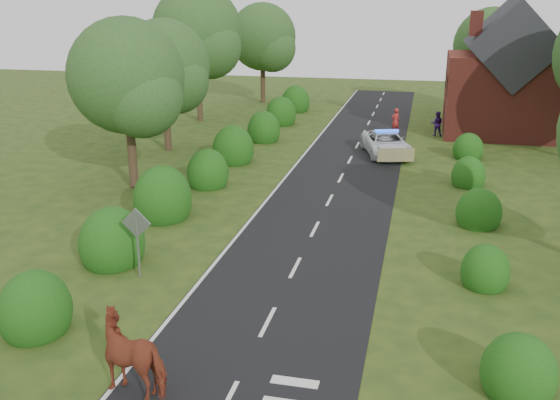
% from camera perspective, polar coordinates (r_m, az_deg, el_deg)
% --- Properties ---
extents(ground, '(120.00, 120.00, 0.00)m').
position_cam_1_polar(ground, '(18.73, -1.13, -11.12)').
color(ground, '#263E15').
extents(road, '(6.00, 70.00, 0.02)m').
position_cam_1_polar(road, '(32.43, 5.35, 1.55)').
color(road, black).
rests_on(road, ground).
extents(road_markings, '(4.96, 70.00, 0.01)m').
position_cam_1_polar(road_markings, '(30.72, 1.85, 0.72)').
color(road_markings, white).
rests_on(road_markings, road).
extents(hedgerow_left, '(2.75, 50.41, 3.00)m').
position_cam_1_polar(hedgerow_left, '(30.67, -7.63, 1.95)').
color(hedgerow_left, '#144811').
rests_on(hedgerow_left, ground).
extents(hedgerow_right, '(2.10, 45.78, 2.10)m').
position_cam_1_polar(hedgerow_right, '(28.51, 17.54, -0.39)').
color(hedgerow_right, '#144811').
rests_on(hedgerow_right, ground).
extents(tree_left_a, '(5.74, 5.60, 8.38)m').
position_cam_1_polar(tree_left_a, '(31.20, -13.55, 10.50)').
color(tree_left_a, '#332316').
rests_on(tree_left_a, ground).
extents(tree_left_b, '(5.74, 5.60, 8.07)m').
position_cam_1_polar(tree_left_b, '(39.08, -10.30, 11.66)').
color(tree_left_b, '#332316').
rests_on(tree_left_b, ground).
extents(tree_left_c, '(6.97, 6.80, 10.22)m').
position_cam_1_polar(tree_left_c, '(48.74, -7.32, 14.73)').
color(tree_left_c, '#332316').
rests_on(tree_left_c, ground).
extents(tree_left_d, '(6.15, 6.00, 8.89)m').
position_cam_1_polar(tree_left_d, '(57.63, -1.38, 14.43)').
color(tree_left_d, '#332316').
rests_on(tree_left_d, ground).
extents(tree_right_c, '(6.15, 6.00, 8.58)m').
position_cam_1_polar(tree_right_c, '(54.11, 19.04, 12.96)').
color(tree_right_c, '#332316').
rests_on(tree_right_c, ground).
extents(road_sign, '(1.06, 0.08, 2.53)m').
position_cam_1_polar(road_sign, '(21.37, -12.95, -2.94)').
color(road_sign, gray).
rests_on(road_sign, ground).
extents(house, '(8.00, 7.40, 9.17)m').
position_cam_1_polar(house, '(46.50, 20.01, 10.28)').
color(house, maroon).
rests_on(house, ground).
extents(cow, '(2.49, 1.57, 1.65)m').
position_cam_1_polar(cow, '(15.90, -12.96, -13.90)').
color(cow, brown).
rests_on(cow, ground).
extents(police_van, '(3.70, 5.61, 1.58)m').
position_cam_1_polar(police_van, '(38.59, 9.68, 5.09)').
color(police_van, silver).
rests_on(police_van, ground).
extents(pedestrian_red, '(0.80, 0.75, 1.83)m').
position_cam_1_polar(pedestrian_red, '(44.93, 10.50, 7.10)').
color(pedestrian_red, maroon).
rests_on(pedestrian_red, ground).
extents(pedestrian_purple, '(0.84, 0.67, 1.70)m').
position_cam_1_polar(pedestrian_purple, '(44.97, 14.15, 6.78)').
color(pedestrian_purple, '#34166A').
rests_on(pedestrian_purple, ground).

